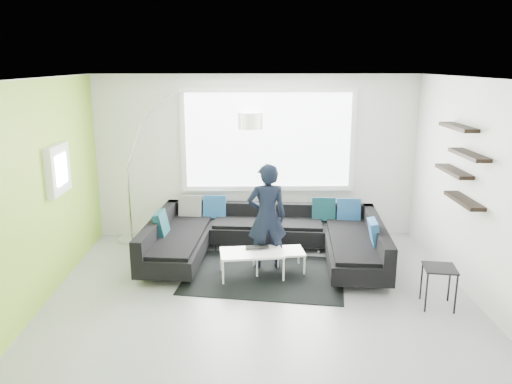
# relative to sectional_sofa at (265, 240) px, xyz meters

# --- Properties ---
(ground) EXTENTS (5.50, 5.50, 0.00)m
(ground) POSITION_rel_sectional_sofa_xyz_m (-0.11, -1.26, -0.34)
(ground) COLOR gray
(ground) RESTS_ON ground
(room_shell) EXTENTS (5.54, 5.04, 2.82)m
(room_shell) POSITION_rel_sectional_sofa_xyz_m (-0.08, -1.05, 1.47)
(room_shell) COLOR silver
(room_shell) RESTS_ON ground
(sectional_sofa) EXTENTS (3.72, 2.51, 0.76)m
(sectional_sofa) POSITION_rel_sectional_sofa_xyz_m (0.00, 0.00, 0.00)
(sectional_sofa) COLOR black
(sectional_sofa) RESTS_ON ground
(rug) EXTENTS (2.47, 1.98, 0.01)m
(rug) POSITION_rel_sectional_sofa_xyz_m (-0.03, -0.55, -0.33)
(rug) COLOR black
(rug) RESTS_ON ground
(coffee_table) EXTENTS (1.21, 0.78, 0.37)m
(coffee_table) POSITION_rel_sectional_sofa_xyz_m (-0.02, -0.48, -0.15)
(coffee_table) COLOR white
(coffee_table) RESTS_ON ground
(arc_lamp) EXTENTS (2.54, 1.28, 2.58)m
(arc_lamp) POSITION_rel_sectional_sofa_xyz_m (-2.27, 0.93, 0.96)
(arc_lamp) COLOR white
(arc_lamp) RESTS_ON ground
(side_table) EXTENTS (0.44, 0.44, 0.53)m
(side_table) POSITION_rel_sectional_sofa_xyz_m (2.10, -1.53, -0.07)
(side_table) COLOR black
(side_table) RESTS_ON ground
(person) EXTENTS (0.67, 0.51, 1.59)m
(person) POSITION_rel_sectional_sofa_xyz_m (0.01, -0.25, 0.46)
(person) COLOR black
(person) RESTS_ON ground
(laptop) EXTENTS (0.37, 0.26, 0.03)m
(laptop) POSITION_rel_sectional_sofa_xyz_m (-0.13, -0.49, 0.05)
(laptop) COLOR black
(laptop) RESTS_ON coffee_table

